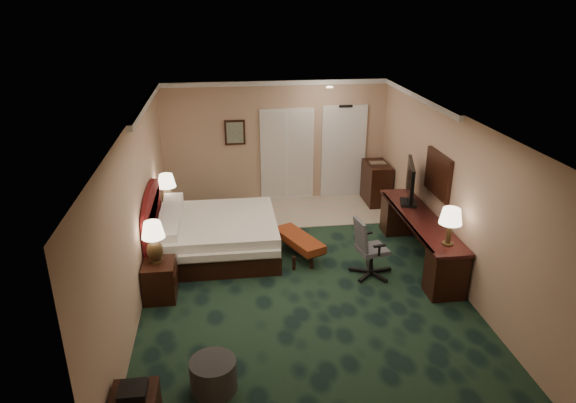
{
  "coord_description": "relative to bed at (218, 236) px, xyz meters",
  "views": [
    {
      "loc": [
        -1.16,
        -7.3,
        4.42
      ],
      "look_at": [
        -0.13,
        0.6,
        1.18
      ],
      "focal_mm": 32.0,
      "sensor_mm": 36.0,
      "label": 1
    }
  ],
  "objects": [
    {
      "name": "wall_left",
      "position": [
        -1.16,
        -1.18,
        1.01
      ],
      "size": [
        0.0,
        7.5,
        2.7
      ],
      "primitive_type": "cube",
      "color": "tan",
      "rests_on": "ground"
    },
    {
      "name": "headboard",
      "position": [
        -1.1,
        -0.18,
        0.36
      ],
      "size": [
        0.12,
        2.0,
        1.4
      ],
      "primitive_type": null,
      "color": "#4F130E",
      "rests_on": "ground"
    },
    {
      "name": "nightstand_near",
      "position": [
        -0.89,
        -1.39,
        -0.03
      ],
      "size": [
        0.48,
        0.55,
        0.61
      ],
      "primitive_type": "cube",
      "color": "black",
      "rests_on": "ground"
    },
    {
      "name": "tv",
      "position": [
        3.51,
        -0.08,
        0.88
      ],
      "size": [
        0.37,
        1.01,
        0.8
      ],
      "primitive_type": "cube",
      "rotation": [
        0.0,
        0.0,
        -0.28
      ],
      "color": "black",
      "rests_on": "desk"
    },
    {
      "name": "desk_chair",
      "position": [
        2.55,
        -1.12,
        0.18
      ],
      "size": [
        0.69,
        0.66,
        1.03
      ],
      "primitive_type": null,
      "rotation": [
        0.0,
        0.0,
        0.18
      ],
      "color": "#474852",
      "rests_on": "ground"
    },
    {
      "name": "nightstand_far",
      "position": [
        -0.91,
        1.04,
        -0.05
      ],
      "size": [
        0.45,
        0.51,
        0.56
      ],
      "primitive_type": "cube",
      "color": "black",
      "rests_on": "ground"
    },
    {
      "name": "wall_art",
      "position": [
        0.44,
        2.53,
        1.26
      ],
      "size": [
        0.45,
        0.06,
        0.55
      ],
      "primitive_type": "cube",
      "color": "#446758",
      "rests_on": "wall_back"
    },
    {
      "name": "lamp_far",
      "position": [
        -0.94,
        0.98,
        0.56
      ],
      "size": [
        0.37,
        0.37,
        0.66
      ],
      "primitive_type": null,
      "rotation": [
        0.0,
        0.0,
        -0.05
      ],
      "color": "#2F1F11",
      "rests_on": "nightstand_far"
    },
    {
      "name": "bed_bench",
      "position": [
        1.44,
        -0.31,
        -0.14
      ],
      "size": [
        0.85,
        1.23,
        0.39
      ],
      "primitive_type": "cube",
      "rotation": [
        0.0,
        0.0,
        0.43
      ],
      "color": "brown",
      "rests_on": "ground"
    },
    {
      "name": "ceiling",
      "position": [
        1.34,
        -1.18,
        2.36
      ],
      "size": [
        5.0,
        7.5,
        0.0
      ],
      "primitive_type": "cube",
      "color": "white",
      "rests_on": "wall_back"
    },
    {
      "name": "desk_lamp",
      "position": [
        3.55,
        -1.75,
        0.79
      ],
      "size": [
        0.4,
        0.4,
        0.61
      ],
      "primitive_type": null,
      "rotation": [
        0.0,
        0.0,
        -0.15
      ],
      "color": "#2F1F11",
      "rests_on": "desk"
    },
    {
      "name": "floor",
      "position": [
        1.34,
        -1.18,
        -0.34
      ],
      "size": [
        5.0,
        7.5,
        0.0
      ],
      "primitive_type": "cube",
      "color": "black",
      "rests_on": "ground"
    },
    {
      "name": "minibar",
      "position": [
        3.55,
        2.02,
        0.13
      ],
      "size": [
        0.48,
        0.87,
        0.92
      ],
      "primitive_type": "cube",
      "color": "black",
      "rests_on": "ground"
    },
    {
      "name": "wall_back",
      "position": [
        1.34,
        2.57,
        1.01
      ],
      "size": [
        5.0,
        0.0,
        2.7
      ],
      "primitive_type": "cube",
      "color": "tan",
      "rests_on": "ground"
    },
    {
      "name": "wall_right",
      "position": [
        3.84,
        -1.18,
        1.01
      ],
      "size": [
        0.0,
        7.5,
        2.7
      ],
      "primitive_type": "cube",
      "color": "tan",
      "rests_on": "ground"
    },
    {
      "name": "closet_doors",
      "position": [
        1.59,
        2.53,
        0.71
      ],
      "size": [
        1.2,
        0.06,
        2.1
      ],
      "primitive_type": "cube",
      "color": "#B6B3AD",
      "rests_on": "ground"
    },
    {
      "name": "lamp_near",
      "position": [
        -0.93,
        -1.33,
        0.6
      ],
      "size": [
        0.42,
        0.42,
        0.66
      ],
      "primitive_type": null,
      "rotation": [
        0.0,
        0.0,
        -0.22
      ],
      "color": "#2F1F11",
      "rests_on": "nightstand_near"
    },
    {
      "name": "wall_mirror",
      "position": [
        3.8,
        -0.58,
        1.21
      ],
      "size": [
        0.05,
        0.95,
        0.75
      ],
      "primitive_type": "cube",
      "color": "white",
      "rests_on": "wall_right"
    },
    {
      "name": "ottoman",
      "position": [
        -0.07,
        -3.52,
        -0.13
      ],
      "size": [
        0.61,
        0.61,
        0.4
      ],
      "primitive_type": "cylinder",
      "rotation": [
        0.0,
        0.0,
        -0.09
      ],
      "color": "#2F2F2F",
      "rests_on": "ground"
    },
    {
      "name": "crown_molding",
      "position": [
        1.34,
        -1.18,
        2.31
      ],
      "size": [
        5.0,
        7.5,
        0.1
      ],
      "primitive_type": null,
      "color": "white",
      "rests_on": "wall_back"
    },
    {
      "name": "desk",
      "position": [
        3.52,
        -0.72,
        0.07
      ],
      "size": [
        0.61,
        2.83,
        0.81
      ],
      "primitive_type": "cube",
      "color": "black",
      "rests_on": "ground"
    },
    {
      "name": "bed",
      "position": [
        0.0,
        0.0,
        0.0
      ],
      "size": [
        2.11,
        1.96,
        0.67
      ],
      "primitive_type": "cube",
      "color": "white",
      "rests_on": "ground"
    },
    {
      "name": "wall_front",
      "position": [
        1.34,
        -4.93,
        1.01
      ],
      "size": [
        5.0,
        0.0,
        2.7
      ],
      "primitive_type": "cube",
      "color": "tan",
      "rests_on": "ground"
    },
    {
      "name": "tile_patch",
      "position": [
        2.24,
        1.72,
        -0.33
      ],
      "size": [
        3.2,
        1.7,
        0.01
      ],
      "primitive_type": "cube",
      "color": "#C0B59E",
      "rests_on": "ground"
    },
    {
      "name": "entry_door",
      "position": [
        2.89,
        2.54,
        0.71
      ],
      "size": [
        1.02,
        0.06,
        2.18
      ],
      "primitive_type": "cube",
      "color": "white",
      "rests_on": "ground"
    }
  ]
}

